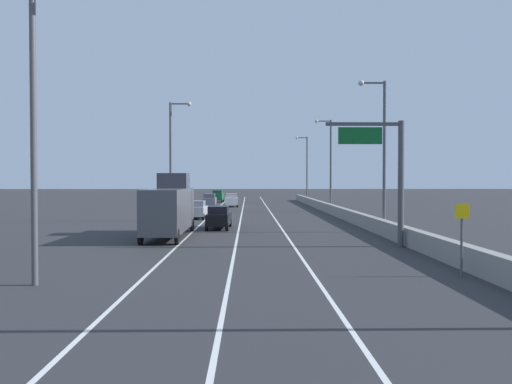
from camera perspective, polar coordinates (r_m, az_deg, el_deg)
ground_plane at (r=66.58m, az=0.21°, el=-2.10°), size 320.00×320.00×0.00m
lane_stripe_left at (r=57.74m, az=-5.09°, el=-2.63°), size 0.16×130.00×0.00m
lane_stripe_center at (r=57.59m, az=-1.61°, el=-2.63°), size 0.16×130.00×0.00m
lane_stripe_right at (r=57.65m, az=1.87°, el=-2.63°), size 0.16×130.00×0.00m
jersey_barrier_right at (r=43.68m, az=12.00°, el=-3.21°), size 0.60×120.00×1.10m
overhead_sign_gantry at (r=32.21m, az=14.20°, el=2.60°), size 4.68×0.36×7.50m
speed_advisory_sign at (r=23.27m, az=21.44°, el=-4.26°), size 0.60×0.11×3.00m
lamp_post_right_second at (r=41.11m, az=13.45°, el=4.86°), size 2.14×0.44×11.54m
lamp_post_right_third at (r=66.48m, az=7.92°, el=3.53°), size 2.14×0.44×11.54m
lamp_post_right_fourth at (r=92.13m, az=5.42°, el=2.92°), size 2.14×0.44×11.54m
lamp_post_left_near at (r=21.52m, az=-22.45°, el=8.03°), size 2.14×0.44×11.54m
lamp_post_left_mid at (r=51.53m, az=-9.00°, el=4.16°), size 2.14×0.44×11.54m
car_white_0 at (r=77.46m, az=-2.68°, el=-0.89°), size 2.10×4.13×1.97m
car_green_1 at (r=93.93m, az=-4.17°, el=-0.45°), size 2.03×4.59×2.15m
car_gray_2 at (r=73.56m, az=-5.05°, el=-0.98°), size 1.80×4.55×2.05m
car_silver_3 at (r=54.07m, az=-6.40°, el=-1.92°), size 1.96×4.26×1.85m
car_black_4 at (r=42.79m, az=-4.05°, el=-2.76°), size 1.95×4.74×1.87m
box_truck at (r=37.05m, az=-9.37°, el=-1.68°), size 2.49×9.79×4.47m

